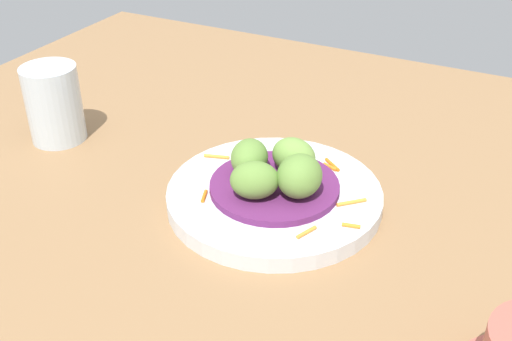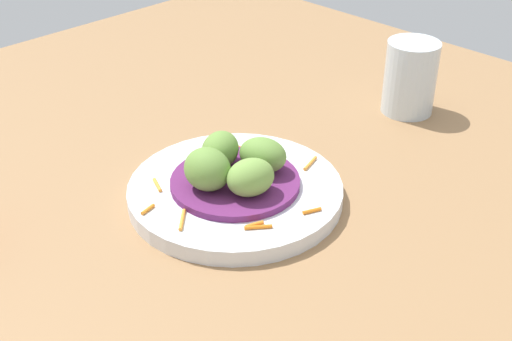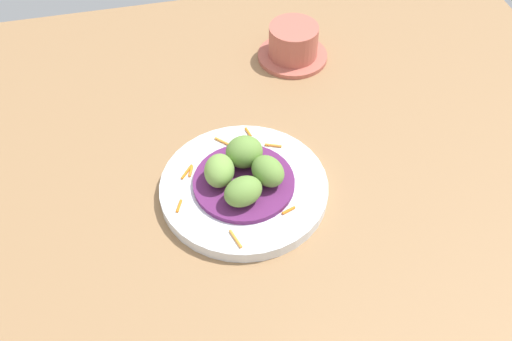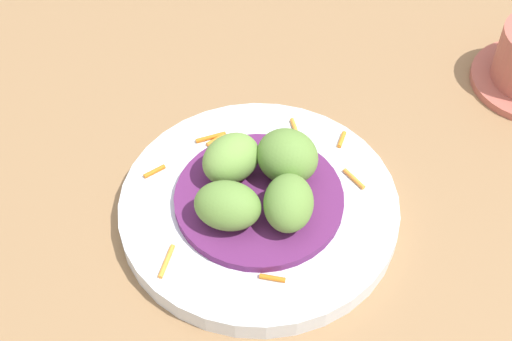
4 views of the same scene
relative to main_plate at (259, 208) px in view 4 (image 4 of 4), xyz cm
name	(u,v)px [view 4 (image 4 of 4)]	position (x,y,z in cm)	size (l,w,h in cm)	color
table_surface	(297,280)	(-5.84, 3.51, -1.93)	(110.00, 110.00, 2.00)	#936D47
main_plate	(259,208)	(0.00, 0.00, 0.00)	(23.85, 23.85, 1.86)	silver
cabbage_bed	(259,198)	(0.00, 0.00, 1.32)	(14.33, 14.33, 0.79)	#60235B
carrot_garnish	(251,176)	(1.92, -1.88, 1.13)	(16.83, 21.47, 0.40)	orange
guac_scoop_left	(289,203)	(-3.24, 0.81, 3.75)	(4.04, 5.19, 4.06)	olive
guac_scoop_center	(287,156)	(-0.81, -3.24, 4.03)	(5.29, 4.74, 4.62)	olive
guac_scoop_right	(231,159)	(3.24, -0.81, 3.73)	(5.25, 4.17, 4.02)	#759E47
guac_scoop_back	(229,203)	(0.81, 3.24, 3.65)	(4.14, 5.46, 3.87)	olive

